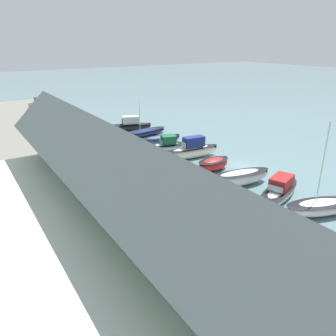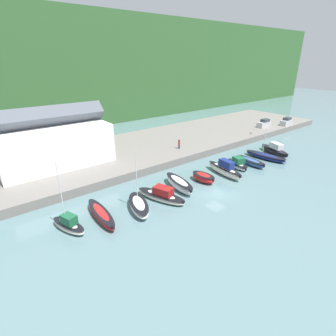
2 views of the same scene
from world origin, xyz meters
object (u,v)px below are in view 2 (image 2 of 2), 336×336
object	(u,v)px
moored_boat_8	(251,162)
moored_boat_5	(203,177)
moored_boat_2	(139,206)
moored_boat_4	(179,184)
moored_boat_9	(265,156)
parked_car_1	(286,122)
moored_boat_0	(69,225)
moored_boat_7	(237,164)
person_on_quay	(179,144)
moored_boat_6	(225,169)
parked_car_3	(264,124)
moored_boat_3	(162,195)
moored_boat_10	(275,150)
moored_boat_1	(101,214)
dog_on_quay	(251,133)

from	to	relation	value
moored_boat_8	moored_boat_5	bearing A→B (deg)	-175.77
moored_boat_2	moored_boat_4	size ratio (longest dim) A/B	1.13
moored_boat_9	parked_car_1	size ratio (longest dim) A/B	2.04
moored_boat_0	moored_boat_4	distance (m)	17.36
moored_boat_2	moored_boat_7	xyz separation A→B (m)	(22.77, 1.28, 0.03)
moored_boat_2	moored_boat_4	world-z (taller)	moored_boat_2
parked_car_1	person_on_quay	xyz separation A→B (m)	(-37.79, 2.88, 0.18)
moored_boat_2	moored_boat_6	size ratio (longest dim) A/B	1.04
moored_boat_6	moored_boat_7	world-z (taller)	moored_boat_6
moored_boat_6	person_on_quay	xyz separation A→B (m)	(0.46, 12.85, 1.49)
parked_car_3	person_on_quay	bearing A→B (deg)	91.46
parked_car_3	moored_boat_5	bearing A→B (deg)	110.61
moored_boat_0	moored_boat_8	xyz separation A→B (m)	(34.83, -0.91, -0.16)
parked_car_3	moored_boat_3	bearing A→B (deg)	107.72
moored_boat_3	moored_boat_10	size ratio (longest dim) A/B	1.02
moored_boat_0	moored_boat_3	world-z (taller)	moored_boat_0
moored_boat_8	parked_car_1	distance (m)	32.13
moored_boat_6	moored_boat_9	size ratio (longest dim) A/B	0.93
moored_boat_8	person_on_quay	bearing A→B (deg)	125.59
person_on_quay	moored_boat_9	bearing A→B (deg)	-46.15
moored_boat_10	parked_car_1	bearing A→B (deg)	42.34
moored_boat_5	moored_boat_8	size ratio (longest dim) A/B	0.67
moored_boat_2	moored_boat_7	distance (m)	22.81
moored_boat_1	moored_boat_3	xyz separation A→B (m)	(8.98, -0.97, 0.14)
person_on_quay	moored_boat_4	bearing A→B (deg)	-130.54
moored_boat_5	moored_boat_6	size ratio (longest dim) A/B	0.55
moored_boat_7	parked_car_1	size ratio (longest dim) A/B	1.38
moored_boat_3	moored_boat_10	world-z (taller)	moored_boat_10
moored_boat_3	moored_boat_7	distance (m)	18.68
moored_boat_1	moored_boat_5	size ratio (longest dim) A/B	1.81
moored_boat_6	moored_boat_3	bearing A→B (deg)	-172.59
person_on_quay	moored_boat_7	bearing A→B (deg)	-70.94
moored_boat_3	moored_boat_7	xyz separation A→B (m)	(18.65, 0.96, -0.02)
moored_boat_1	moored_boat_7	bearing A→B (deg)	4.15
moored_boat_0	moored_boat_6	bearing A→B (deg)	-20.00
moored_boat_7	dog_on_quay	size ratio (longest dim) A/B	6.71
moored_boat_6	moored_boat_7	xyz separation A→B (m)	(4.63, 0.78, -0.32)
moored_boat_3	moored_boat_4	bearing A→B (deg)	-4.43
moored_boat_8	parked_car_3	bearing A→B (deg)	34.17
moored_boat_3	dog_on_quay	bearing A→B (deg)	-3.01
moored_boat_3	moored_boat_10	distance (m)	30.95
parked_car_1	moored_boat_1	bearing A→B (deg)	94.55
moored_boat_4	moored_boat_10	size ratio (longest dim) A/B	0.93
person_on_quay	moored_boat_3	bearing A→B (deg)	-138.04
moored_boat_9	dog_on_quay	distance (m)	13.66
moored_boat_7	moored_boat_9	world-z (taller)	moored_boat_9
moored_boat_1	dog_on_quay	xyz separation A→B (m)	(44.93, 9.31, 1.29)
moored_boat_6	person_on_quay	bearing A→B (deg)	94.62
moored_boat_4	dog_on_quay	xyz separation A→B (m)	(31.65, 9.16, 1.03)
moored_boat_4	parked_car_1	world-z (taller)	parked_car_1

